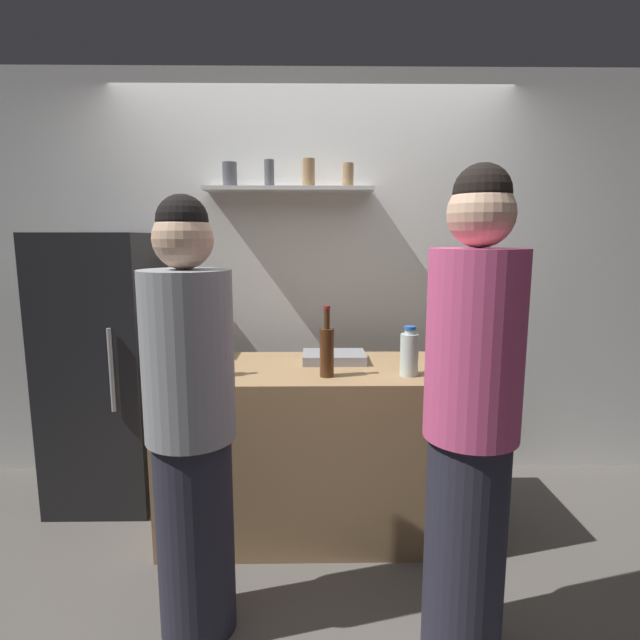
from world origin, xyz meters
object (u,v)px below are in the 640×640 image
wine_bottle_dark_glass (207,353)px  utensil_holder (177,363)px  person_grey_hoodie (192,426)px  person_pink_top (472,421)px  baking_pan (335,357)px  refrigerator (108,368)px  water_bottle_plastic (410,353)px  wine_bottle_amber_glass (327,350)px

wine_bottle_dark_glass → utensil_holder: bearing=157.9°
person_grey_hoodie → person_pink_top: bearing=156.6°
baking_pan → wine_bottle_dark_glass: (-0.64, -0.29, 0.09)m
refrigerator → water_bottle_plastic: refrigerator is taller
wine_bottle_amber_glass → water_bottle_plastic: 0.41m
water_bottle_plastic → utensil_holder: bearing=177.1°
utensil_holder → wine_bottle_dark_glass: bearing=-22.1°
baking_pan → wine_bottle_dark_glass: 0.71m
person_pink_top → baking_pan: bearing=-148.3°
wine_bottle_amber_glass → person_grey_hoodie: person_grey_hoodie is taller
water_bottle_plastic → person_grey_hoodie: bearing=-148.5°
utensil_holder → wine_bottle_dark_glass: wine_bottle_dark_glass is taller
water_bottle_plastic → person_pink_top: (0.10, -0.68, -0.09)m
water_bottle_plastic → person_pink_top: bearing=-82.0°
utensil_holder → person_pink_top: 1.46m
baking_pan → utensil_holder: 0.83m
refrigerator → wine_bottle_dark_glass: bearing=-37.1°
utensil_holder → water_bottle_plastic: (1.16, -0.06, 0.06)m
baking_pan → wine_bottle_dark_glass: wine_bottle_dark_glass is taller
utensil_holder → person_grey_hoodie: size_ratio=0.13×
refrigerator → person_pink_top: size_ratio=0.88×
baking_pan → person_grey_hoodie: 1.04m
refrigerator → utensil_holder: bearing=-40.8°
utensil_holder → water_bottle_plastic: water_bottle_plastic is taller
wine_bottle_amber_glass → person_grey_hoodie: size_ratio=0.20×
wine_bottle_amber_glass → baking_pan: bearing=81.0°
baking_pan → utensil_holder: utensil_holder is taller
refrigerator → person_grey_hoodie: 1.34m
wine_bottle_amber_glass → refrigerator: bearing=157.3°
utensil_holder → baking_pan: bearing=15.7°
water_bottle_plastic → person_grey_hoodie: person_grey_hoodie is taller
refrigerator → wine_bottle_amber_glass: 1.42m
wine_bottle_dark_glass → person_grey_hoodie: bearing=-84.5°
water_bottle_plastic → person_pink_top: person_pink_top is taller
refrigerator → water_bottle_plastic: 1.79m
utensil_holder → person_pink_top: size_ratio=0.12×
refrigerator → wine_bottle_amber_glass: (1.29, -0.54, 0.23)m
person_pink_top → utensil_holder: bearing=-114.2°
refrigerator → utensil_holder: (0.54, -0.47, 0.15)m
wine_bottle_dark_glass → wine_bottle_amber_glass: 0.59m
utensil_holder → refrigerator: bearing=139.2°
refrigerator → person_grey_hoodie: person_grey_hoodie is taller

